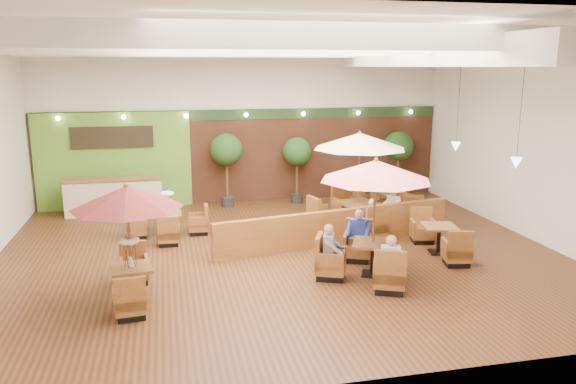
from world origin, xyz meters
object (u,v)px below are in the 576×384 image
object	(u,v)px
table_5	(386,207)
diner_2	(331,246)
table_3	(168,222)
topiary_1	(297,154)
table_0	(128,212)
table_2	(359,164)
booth_divider	(338,227)
diner_3	(371,215)
topiary_2	(398,148)
table_1	(372,192)
topiary_0	(226,153)
diner_0	(390,257)
diner_4	(392,204)
service_counter	(114,196)
diner_1	(358,231)
table_4	(439,240)

from	to	relation	value
table_5	diner_2	distance (m)	5.61
table_3	topiary_1	distance (m)	5.54
table_0	table_2	size ratio (longest dim) A/B	0.82
booth_divider	diner_3	xyz separation A→B (m)	(0.98, 0.13, 0.26)
table_0	table_2	world-z (taller)	table_2
topiary_2	diner_2	world-z (taller)	topiary_2
table_1	topiary_1	xyz separation A→B (m)	(-0.00, 7.14, -0.24)
table_0	topiary_0	distance (m)	7.87
booth_divider	table_1	bearing A→B (deg)	-99.89
booth_divider	table_1	world-z (taller)	table_1
topiary_1	diner_0	size ratio (longest dim) A/B	2.87
table_5	topiary_1	world-z (taller)	topiary_1
table_2	table_0	bearing A→B (deg)	-162.55
table_5	diner_4	world-z (taller)	diner_4
service_counter	topiary_0	world-z (taller)	topiary_0
table_2	table_5	xyz separation A→B (m)	(1.34, 1.08, -1.58)
topiary_2	diner_2	xyz separation A→B (m)	(-4.65, -7.14, -1.03)
table_0	table_2	bearing A→B (deg)	24.31
booth_divider	table_3	size ratio (longest dim) A/B	3.06
table_1	table_5	size ratio (longest dim) A/B	1.06
topiary_2	diner_4	distance (m)	4.16
table_0	diner_0	size ratio (longest dim) A/B	3.03
diner_1	diner_3	bearing A→B (deg)	-90.94
table_1	table_2	size ratio (longest dim) A/B	0.96
table_2	diner_3	distance (m)	1.61
topiary_0	topiary_2	world-z (taller)	topiary_0
table_2	diner_0	bearing A→B (deg)	-114.74
service_counter	topiary_0	distance (m)	3.88
topiary_0	diner_2	distance (m)	7.38
diner_0	diner_4	world-z (taller)	diner_0
table_5	table_4	bearing A→B (deg)	-100.19
booth_divider	table_5	size ratio (longest dim) A/B	2.59
topiary_1	diner_3	xyz separation A→B (m)	(0.95, -4.70, -0.98)
topiary_1	table_3	bearing A→B (deg)	-145.47
table_1	table_4	distance (m)	2.98
service_counter	diner_3	xyz separation A→B (m)	(7.03, -4.50, 0.15)
topiary_2	booth_divider	bearing A→B (deg)	-127.96
table_2	table_4	distance (m)	3.18
topiary_2	table_4	bearing A→B (deg)	-103.54
booth_divider	diner_3	world-z (taller)	diner_3
diner_1	diner_3	distance (m)	1.70
diner_3	diner_4	world-z (taller)	diner_3
table_0	table_1	size ratio (longest dim) A/B	0.86
table_5	diner_1	distance (m)	4.24
table_0	diner_3	size ratio (longest dim) A/B	3.31
booth_divider	diner_3	distance (m)	1.02
topiary_1	diner_2	size ratio (longest dim) A/B	2.86
table_1	table_3	bearing A→B (deg)	160.89
table_3	topiary_0	distance (m)	3.93
topiary_0	diner_4	size ratio (longest dim) A/B	3.49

